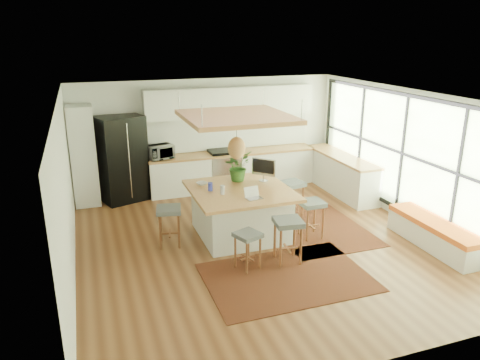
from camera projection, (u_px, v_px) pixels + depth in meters
name	position (u px, v px, depth m)	size (l,w,h in m)	color
floor	(259.00, 243.00, 8.54)	(7.00, 7.00, 0.00)	brown
ceiling	(261.00, 97.00, 7.70)	(7.00, 7.00, 0.00)	white
wall_back	(208.00, 134.00, 11.26)	(6.50, 6.50, 0.00)	white
wall_front	(378.00, 263.00, 4.98)	(6.50, 6.50, 0.00)	white
wall_left	(66.00, 194.00, 7.10)	(7.00, 7.00, 0.00)	white
wall_right	(411.00, 158.00, 9.13)	(7.00, 7.00, 0.00)	white
window_wall	(410.00, 156.00, 9.11)	(0.10, 6.20, 2.60)	black
pantry	(84.00, 156.00, 10.12)	(0.55, 0.60, 2.25)	white
back_counter_base	(233.00, 171.00, 11.43)	(4.20, 0.60, 0.88)	white
back_counter_top	(233.00, 153.00, 11.29)	(4.24, 0.64, 0.05)	#A66C3B
backsplash	(229.00, 133.00, 11.42)	(4.20, 0.02, 0.80)	white
upper_cabinets	(231.00, 102.00, 11.02)	(4.20, 0.34, 0.70)	white
range	(224.00, 169.00, 11.33)	(0.76, 0.62, 1.00)	#A5A5AA
right_counter_base	(341.00, 175.00, 11.11)	(0.60, 2.50, 0.88)	white
right_counter_top	(342.00, 156.00, 10.97)	(0.64, 2.54, 0.05)	#A66C3B
window_bench	(434.00, 234.00, 8.30)	(0.52, 2.00, 0.50)	white
ceiling_panel	(237.00, 132.00, 8.17)	(1.86, 1.86, 0.80)	#A66C3B
rug_near	(287.00, 277.00, 7.32)	(2.60, 1.80, 0.01)	black
rug_right	(313.00, 226.00, 9.26)	(1.80, 2.60, 0.01)	black
fridge	(122.00, 161.00, 10.45)	(0.98, 0.77, 1.98)	black
island	(240.00, 212.00, 8.74)	(1.85, 1.85, 0.93)	#A66C3B
stool_near_left	(248.00, 249.00, 7.50)	(0.38, 0.38, 0.64)	#4B5153
stool_near_right	(288.00, 242.00, 7.73)	(0.46, 0.46, 0.78)	#4B5153
stool_right_front	(311.00, 220.00, 8.67)	(0.43, 0.43, 0.73)	#4B5153
stool_right_back	(292.00, 199.00, 9.74)	(0.44, 0.44, 0.74)	#4B5153
stool_left_side	(170.00, 227.00, 8.35)	(0.44, 0.44, 0.74)	#4B5153
laptop	(254.00, 192.00, 8.07)	(0.29, 0.30, 0.21)	#A5A5AA
monitor	(264.00, 168.00, 8.99)	(0.50, 0.18, 0.47)	#A5A5AA
microwave	(160.00, 151.00, 10.63)	(0.58, 0.32, 0.39)	#A5A5AA
island_plant	(238.00, 169.00, 9.04)	(0.52, 0.58, 0.45)	#1E4C19
island_bowl	(202.00, 184.00, 8.83)	(0.20, 0.20, 0.05)	white
island_bottle_0	(211.00, 186.00, 8.49)	(0.07, 0.07, 0.19)	#313BC7
island_bottle_1	(222.00, 189.00, 8.31)	(0.07, 0.07, 0.19)	#BCBCC2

